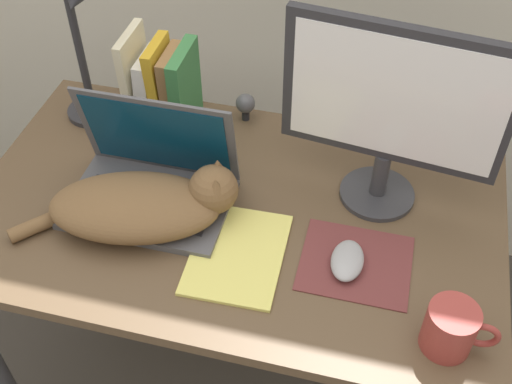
{
  "coord_description": "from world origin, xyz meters",
  "views": [
    {
      "loc": [
        0.29,
        -0.58,
        1.78
      ],
      "look_at": [
        0.06,
        0.32,
        0.84
      ],
      "focal_mm": 45.0,
      "sensor_mm": 36.0,
      "label": 1
    }
  ],
  "objects_px": {
    "computer_mouse": "(347,260)",
    "webcam": "(245,104)",
    "desk_lamp": "(80,20)",
    "external_monitor": "(393,109)",
    "notepad": "(237,254)",
    "cat": "(145,205)",
    "book_row": "(162,87)",
    "mug": "(451,329)",
    "laptop": "(152,183)"
  },
  "relations": [
    {
      "from": "external_monitor",
      "to": "computer_mouse",
      "type": "bearing_deg",
      "value": -99.41
    },
    {
      "from": "external_monitor",
      "to": "book_row",
      "type": "xyz_separation_m",
      "value": [
        -0.55,
        0.13,
        -0.14
      ]
    },
    {
      "from": "laptop",
      "to": "desk_lamp",
      "type": "height_order",
      "value": "desk_lamp"
    },
    {
      "from": "computer_mouse",
      "to": "webcam",
      "type": "xyz_separation_m",
      "value": [
        -0.32,
        0.41,
        0.03
      ]
    },
    {
      "from": "book_row",
      "to": "external_monitor",
      "type": "bearing_deg",
      "value": -13.48
    },
    {
      "from": "cat",
      "to": "computer_mouse",
      "type": "distance_m",
      "value": 0.44
    },
    {
      "from": "notepad",
      "to": "webcam",
      "type": "height_order",
      "value": "webcam"
    },
    {
      "from": "laptop",
      "to": "book_row",
      "type": "xyz_separation_m",
      "value": [
        -0.06,
        0.26,
        0.06
      ]
    },
    {
      "from": "cat",
      "to": "desk_lamp",
      "type": "xyz_separation_m",
      "value": [
        -0.24,
        0.3,
        0.24
      ]
    },
    {
      "from": "desk_lamp",
      "to": "mug",
      "type": "height_order",
      "value": "desk_lamp"
    },
    {
      "from": "external_monitor",
      "to": "webcam",
      "type": "xyz_separation_m",
      "value": [
        -0.36,
        0.2,
        -0.2
      ]
    },
    {
      "from": "desk_lamp",
      "to": "mug",
      "type": "bearing_deg",
      "value": -26.93
    },
    {
      "from": "book_row",
      "to": "cat",
      "type": "bearing_deg",
      "value": -76.93
    },
    {
      "from": "cat",
      "to": "notepad",
      "type": "bearing_deg",
      "value": -11.1
    },
    {
      "from": "computer_mouse",
      "to": "mug",
      "type": "bearing_deg",
      "value": -33.79
    },
    {
      "from": "external_monitor",
      "to": "webcam",
      "type": "bearing_deg",
      "value": 151.45
    },
    {
      "from": "computer_mouse",
      "to": "webcam",
      "type": "height_order",
      "value": "webcam"
    },
    {
      "from": "cat",
      "to": "book_row",
      "type": "bearing_deg",
      "value": 103.07
    },
    {
      "from": "external_monitor",
      "to": "desk_lamp",
      "type": "relative_size",
      "value": 1.04
    },
    {
      "from": "book_row",
      "to": "webcam",
      "type": "relative_size",
      "value": 3.34
    },
    {
      "from": "cat",
      "to": "external_monitor",
      "type": "bearing_deg",
      "value": 23.22
    },
    {
      "from": "webcam",
      "to": "computer_mouse",
      "type": "bearing_deg",
      "value": -51.96
    },
    {
      "from": "mug",
      "to": "laptop",
      "type": "bearing_deg",
      "value": 161.11
    },
    {
      "from": "external_monitor",
      "to": "book_row",
      "type": "bearing_deg",
      "value": 166.52
    },
    {
      "from": "computer_mouse",
      "to": "notepad",
      "type": "height_order",
      "value": "computer_mouse"
    },
    {
      "from": "book_row",
      "to": "webcam",
      "type": "height_order",
      "value": "book_row"
    },
    {
      "from": "computer_mouse",
      "to": "book_row",
      "type": "relative_size",
      "value": 0.44
    },
    {
      "from": "laptop",
      "to": "notepad",
      "type": "xyz_separation_m",
      "value": [
        0.23,
        -0.11,
        -0.04
      ]
    },
    {
      "from": "external_monitor",
      "to": "mug",
      "type": "bearing_deg",
      "value": -64.58
    },
    {
      "from": "computer_mouse",
      "to": "notepad",
      "type": "bearing_deg",
      "value": -173.06
    },
    {
      "from": "external_monitor",
      "to": "desk_lamp",
      "type": "height_order",
      "value": "desk_lamp"
    },
    {
      "from": "laptop",
      "to": "computer_mouse",
      "type": "distance_m",
      "value": 0.46
    },
    {
      "from": "external_monitor",
      "to": "book_row",
      "type": "height_order",
      "value": "external_monitor"
    },
    {
      "from": "laptop",
      "to": "computer_mouse",
      "type": "relative_size",
      "value": 3.27
    },
    {
      "from": "laptop",
      "to": "cat",
      "type": "bearing_deg",
      "value": -79.04
    },
    {
      "from": "laptop",
      "to": "webcam",
      "type": "bearing_deg",
      "value": 68.46
    },
    {
      "from": "notepad",
      "to": "external_monitor",
      "type": "bearing_deg",
      "value": 43.23
    },
    {
      "from": "mug",
      "to": "webcam",
      "type": "bearing_deg",
      "value": 133.82
    },
    {
      "from": "book_row",
      "to": "notepad",
      "type": "distance_m",
      "value": 0.49
    },
    {
      "from": "laptop",
      "to": "book_row",
      "type": "height_order",
      "value": "book_row"
    },
    {
      "from": "computer_mouse",
      "to": "webcam",
      "type": "bearing_deg",
      "value": 128.04
    },
    {
      "from": "cat",
      "to": "webcam",
      "type": "relative_size",
      "value": 6.16
    },
    {
      "from": "laptop",
      "to": "notepad",
      "type": "distance_m",
      "value": 0.26
    },
    {
      "from": "mug",
      "to": "book_row",
      "type": "bearing_deg",
      "value": 145.94
    },
    {
      "from": "computer_mouse",
      "to": "webcam",
      "type": "relative_size",
      "value": 1.45
    },
    {
      "from": "desk_lamp",
      "to": "external_monitor",
      "type": "bearing_deg",
      "value": -7.44
    },
    {
      "from": "book_row",
      "to": "mug",
      "type": "xyz_separation_m",
      "value": [
        0.72,
        -0.49,
        -0.06
      ]
    },
    {
      "from": "notepad",
      "to": "mug",
      "type": "height_order",
      "value": "mug"
    },
    {
      "from": "cat",
      "to": "mug",
      "type": "distance_m",
      "value": 0.66
    },
    {
      "from": "cat",
      "to": "mug",
      "type": "height_order",
      "value": "cat"
    }
  ]
}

